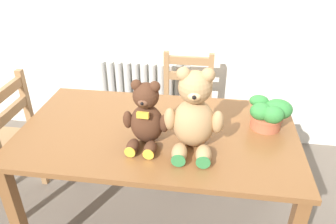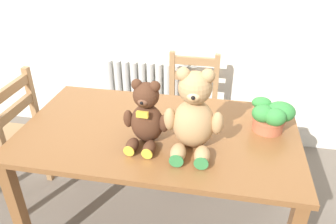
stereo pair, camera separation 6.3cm
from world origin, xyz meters
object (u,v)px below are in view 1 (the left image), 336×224
(teddy_bear_left, at_px, (146,117))
(teddy_bear_right, at_px, (194,115))
(wooden_chair_behind, at_px, (186,112))
(potted_plant, at_px, (269,113))

(teddy_bear_left, height_order, teddy_bear_right, teddy_bear_right)
(teddy_bear_right, bearing_deg, wooden_chair_behind, -84.20)
(potted_plant, bearing_deg, teddy_bear_left, -159.94)
(wooden_chair_behind, bearing_deg, potted_plant, 128.89)
(teddy_bear_left, relative_size, teddy_bear_right, 0.81)
(teddy_bear_right, bearing_deg, teddy_bear_left, -1.96)
(teddy_bear_right, bearing_deg, potted_plant, -150.89)
(wooden_chair_behind, xyz_separation_m, potted_plant, (0.50, -0.62, 0.39))
(potted_plant, bearing_deg, teddy_bear_right, -149.51)
(wooden_chair_behind, bearing_deg, teddy_bear_right, 97.18)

